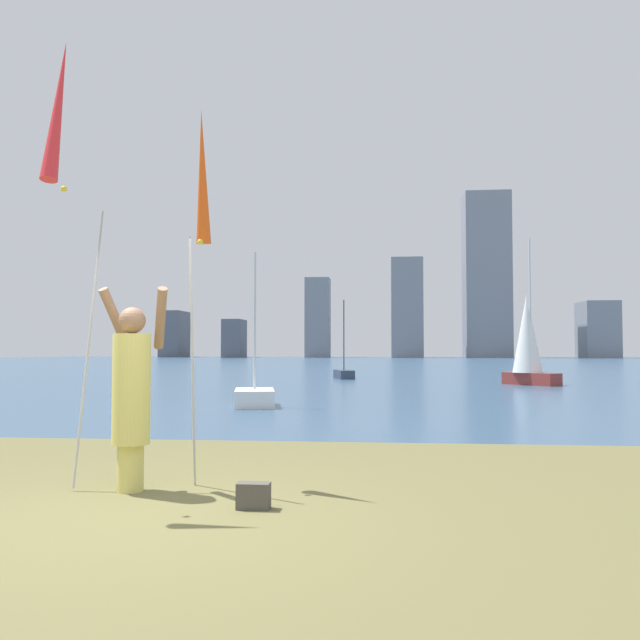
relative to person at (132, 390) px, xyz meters
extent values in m
cube|color=#335170|center=(0.51, 61.30, -1.05)|extent=(120.00, 115.32, 0.12)
cube|color=#33301C|center=(0.51, 3.64, -1.01)|extent=(120.00, 0.70, 0.02)
cylinder|color=#D8CC66|center=(0.00, -0.01, -0.76)|extent=(0.26, 0.26, 0.46)
cylinder|color=#D8CC66|center=(0.00, -0.01, 0.01)|extent=(0.37, 0.37, 1.09)
sphere|color=#936B51|center=(0.00, -0.01, 0.68)|extent=(0.26, 0.26, 0.26)
cylinder|color=#936B51|center=(-0.24, 0.14, 0.71)|extent=(0.27, 0.42, 0.63)
cylinder|color=#936B51|center=(0.24, 0.14, 0.71)|extent=(0.27, 0.42, 0.63)
cylinder|color=#B2B2B7|center=(-0.55, 0.21, 0.47)|extent=(0.02, 0.61, 2.86)
cone|color=red|center=(-0.55, -0.51, 2.65)|extent=(0.16, 0.45, 1.46)
sphere|color=yellow|center=(-0.55, -0.37, 1.92)|extent=(0.06, 0.06, 0.06)
cylinder|color=#B2B2B7|center=(0.55, 0.21, 0.27)|extent=(0.02, 0.27, 2.51)
cone|color=#F25919|center=(0.55, 0.53, 2.25)|extent=(0.16, 0.30, 1.43)
sphere|color=yellow|center=(0.55, 0.46, 1.53)|extent=(0.06, 0.06, 0.06)
cube|color=#4C4742|center=(1.35, -0.60, -0.88)|extent=(0.29, 0.16, 0.23)
cube|color=#333D51|center=(0.52, 25.15, -0.79)|extent=(1.14, 1.88, 0.40)
cylinder|color=#47474C|center=(0.52, 25.15, 1.08)|extent=(0.06, 0.06, 3.33)
cube|color=maroon|center=(8.14, 20.30, -0.75)|extent=(2.05, 2.24, 0.47)
cylinder|color=silver|center=(8.14, 20.30, 2.13)|extent=(0.07, 0.07, 5.28)
cone|color=white|center=(8.02, 20.43, 1.03)|extent=(1.61, 1.61, 3.09)
cube|color=white|center=(-0.68, 9.62, -0.78)|extent=(1.25, 1.87, 0.41)
cylinder|color=silver|center=(-0.68, 9.62, 1.10)|extent=(0.06, 0.06, 3.35)
cube|color=#565B66|center=(-35.07, 109.45, 3.09)|extent=(3.67, 7.19, 8.16)
cube|color=#565B66|center=(-22.87, 103.73, 2.20)|extent=(3.15, 5.79, 6.38)
cube|color=gray|center=(-9.00, 106.37, 5.76)|extent=(4.08, 4.24, 13.50)
cube|color=gray|center=(6.04, 105.09, 7.26)|extent=(5.20, 5.23, 16.49)
cube|color=gray|center=(19.40, 107.22, 12.76)|extent=(7.45, 6.81, 27.50)
cube|color=gray|center=(36.49, 104.63, 3.52)|extent=(5.28, 7.15, 9.03)
camera|label=1|loc=(2.50, -6.38, 0.40)|focal=37.42mm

